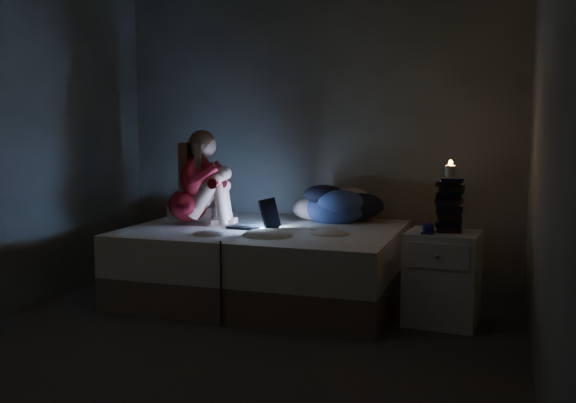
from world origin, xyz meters
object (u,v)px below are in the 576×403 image
at_px(bed, 265,263).
at_px(laptop, 253,212).
at_px(nightstand, 442,278).
at_px(phone, 429,232).
at_px(candle, 450,171).
at_px(woman, 188,177).

relative_size(bed, laptop, 5.84).
bearing_deg(nightstand, bed, 175.31).
xyz_separation_m(nightstand, phone, (-0.09, -0.08, 0.33)).
bearing_deg(candle, laptop, 175.36).
distance_m(woman, candle, 2.08).
xyz_separation_m(laptop, candle, (1.51, -0.12, 0.36)).
xyz_separation_m(laptop, phone, (1.39, -0.24, -0.05)).
relative_size(woman, candle, 9.70).
distance_m(bed, laptop, 0.43).
bearing_deg(candle, phone, -135.31).
xyz_separation_m(bed, woman, (-0.64, -0.08, 0.68)).
bearing_deg(woman, laptop, -15.76).
distance_m(woman, laptop, 0.62).
bearing_deg(laptop, bed, 54.04).
bearing_deg(laptop, woman, -172.12).
relative_size(laptop, candle, 4.47).
height_order(nightstand, candle, candle).
xyz_separation_m(candle, phone, (-0.12, -0.12, -0.41)).
xyz_separation_m(bed, candle, (1.43, -0.20, 0.78)).
height_order(bed, candle, candle).
height_order(woman, laptop, woman).
bearing_deg(candle, woman, 176.58).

